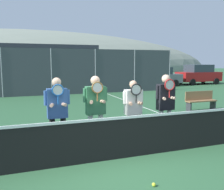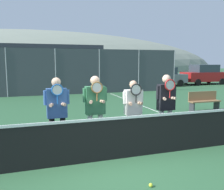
# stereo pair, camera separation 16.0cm
# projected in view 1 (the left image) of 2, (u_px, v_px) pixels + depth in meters

# --- Properties ---
(ground_plane) EXTENTS (120.00, 120.00, 0.00)m
(ground_plane) POSITION_uv_depth(u_px,v_px,m) (113.00, 160.00, 5.54)
(ground_plane) COLOR #2D5B38
(hill_distant) EXTENTS (100.18, 55.66, 19.48)m
(hill_distant) POSITION_uv_depth(u_px,v_px,m) (29.00, 70.00, 64.25)
(hill_distant) COLOR gray
(hill_distant) RESTS_ON ground_plane
(clubhouse_building) EXTENTS (13.33, 5.50, 3.71)m
(clubhouse_building) POSITION_uv_depth(u_px,v_px,m) (25.00, 65.00, 24.07)
(clubhouse_building) COLOR #9EA3A8
(clubhouse_building) RESTS_ON ground_plane
(fence_back) EXTENTS (17.68, 0.06, 3.00)m
(fence_back) POSITION_uv_depth(u_px,v_px,m) (52.00, 72.00, 15.99)
(fence_back) COLOR gray
(fence_back) RESTS_ON ground_plane
(tennis_net) EXTENTS (9.63, 0.09, 1.06)m
(tennis_net) POSITION_uv_depth(u_px,v_px,m) (113.00, 138.00, 5.47)
(tennis_net) COLOR gray
(tennis_net) RESTS_ON ground_plane
(court_line_right_sideline) EXTENTS (0.05, 16.00, 0.01)m
(court_line_right_sideline) POSITION_uv_depth(u_px,v_px,m) (174.00, 118.00, 9.54)
(court_line_right_sideline) COLOR white
(court_line_right_sideline) RESTS_ON ground_plane
(player_leftmost) EXTENTS (0.59, 0.34, 1.80)m
(player_leftmost) POSITION_uv_depth(u_px,v_px,m) (57.00, 109.00, 5.78)
(player_leftmost) COLOR black
(player_leftmost) RESTS_ON ground_plane
(player_center_left) EXTENTS (0.61, 0.34, 1.82)m
(player_center_left) POSITION_uv_depth(u_px,v_px,m) (95.00, 105.00, 6.14)
(player_center_left) COLOR white
(player_center_left) RESTS_ON ground_plane
(player_center_right) EXTENTS (0.56, 0.34, 1.69)m
(player_center_right) POSITION_uv_depth(u_px,v_px,m) (133.00, 107.00, 6.41)
(player_center_right) COLOR white
(player_center_right) RESTS_ON ground_plane
(player_rightmost) EXTENTS (0.59, 0.34, 1.82)m
(player_rightmost) POSITION_uv_depth(u_px,v_px,m) (166.00, 102.00, 6.69)
(player_rightmost) COLOR white
(player_rightmost) RESTS_ON ground_plane
(car_left_of_center) EXTENTS (4.08, 1.99, 1.75)m
(car_left_of_center) POSITION_uv_depth(u_px,v_px,m) (40.00, 79.00, 18.75)
(car_left_of_center) COLOR #285638
(car_left_of_center) RESTS_ON ground_plane
(car_center) EXTENTS (4.42, 2.09, 1.84)m
(car_center) POSITION_uv_depth(u_px,v_px,m) (101.00, 77.00, 20.37)
(car_center) COLOR navy
(car_center) RESTS_ON ground_plane
(car_right_of_center) EXTENTS (4.54, 2.06, 1.68)m
(car_right_of_center) POSITION_uv_depth(u_px,v_px,m) (155.00, 76.00, 22.08)
(car_right_of_center) COLOR slate
(car_right_of_center) RESTS_ON ground_plane
(car_far_right) EXTENTS (4.19, 2.01, 1.88)m
(car_far_right) POSITION_uv_depth(u_px,v_px,m) (198.00, 74.00, 24.03)
(car_far_right) COLOR maroon
(car_far_right) RESTS_ON ground_plane
(bench_courtside) EXTENTS (1.47, 0.36, 0.85)m
(bench_courtside) POSITION_uv_depth(u_px,v_px,m) (200.00, 100.00, 11.12)
(bench_courtside) COLOR olive
(bench_courtside) RESTS_ON ground_plane
(tennis_ball_on_court) EXTENTS (0.07, 0.07, 0.07)m
(tennis_ball_on_court) POSITION_uv_depth(u_px,v_px,m) (154.00, 185.00, 4.34)
(tennis_ball_on_court) COLOR #CCDB33
(tennis_ball_on_court) RESTS_ON ground_plane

